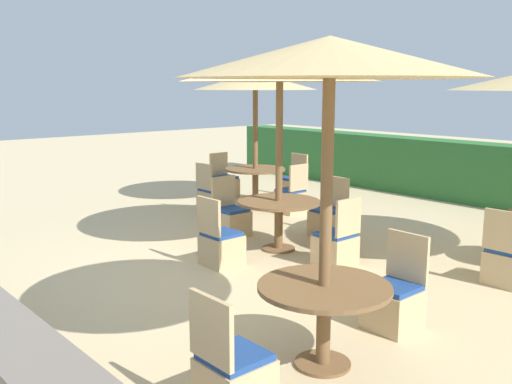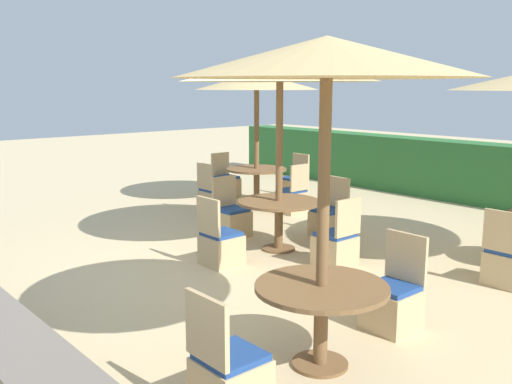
{
  "view_description": "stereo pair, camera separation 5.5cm",
  "coord_description": "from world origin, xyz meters",
  "px_view_note": "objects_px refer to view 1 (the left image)",
  "views": [
    {
      "loc": [
        5.79,
        -4.5,
        2.34
      ],
      "look_at": [
        0.0,
        0.6,
        0.9
      ],
      "focal_mm": 40.0,
      "sensor_mm": 36.0,
      "label": 1
    },
    {
      "loc": [
        5.82,
        -4.46,
        2.34
      ],
      "look_at": [
        0.0,
        0.6,
        0.9
      ],
      "focal_mm": 40.0,
      "sensor_mm": 36.0,
      "label": 2
    }
  ],
  "objects_px": {
    "patio_chair_center_south": "(221,246)",
    "patio_chair_center_north": "(329,220)",
    "round_table_back_left": "(255,175)",
    "patio_chair_back_left_west": "(224,185)",
    "patio_chair_back_right_south": "(508,263)",
    "parasol_back_left": "(255,82)",
    "patio_chair_back_left_east": "(291,199)",
    "patio_chair_center_west": "(231,220)",
    "round_table_front_right": "(324,301)",
    "patio_chair_back_left_south": "(213,198)",
    "parasol_front_right": "(330,59)",
    "patio_chair_center_east": "(336,246)",
    "round_table_center": "(279,210)",
    "patio_chair_back_left_north": "(293,186)",
    "patio_chair_front_right_south": "(233,378)",
    "parasol_center": "(280,71)",
    "patio_chair_front_right_north": "(394,303)"
  },
  "relations": [
    {
      "from": "patio_chair_back_left_north",
      "to": "parasol_front_right",
      "type": "bearing_deg",
      "value": 137.01
    },
    {
      "from": "parasol_back_left",
      "to": "parasol_center",
      "type": "relative_size",
      "value": 0.93
    },
    {
      "from": "patio_chair_back_left_north",
      "to": "round_table_front_right",
      "type": "bearing_deg",
      "value": 137.01
    },
    {
      "from": "patio_chair_front_right_north",
      "to": "parasol_center",
      "type": "bearing_deg",
      "value": -20.79
    },
    {
      "from": "round_table_back_left",
      "to": "patio_chair_back_right_south",
      "type": "bearing_deg",
      "value": -8.61
    },
    {
      "from": "patio_chair_center_east",
      "to": "patio_chair_front_right_north",
      "type": "bearing_deg",
      "value": -122.94
    },
    {
      "from": "patio_chair_center_south",
      "to": "patio_chair_center_north",
      "type": "bearing_deg",
      "value": 91.08
    },
    {
      "from": "patio_chair_back_right_south",
      "to": "patio_chair_center_west",
      "type": "bearing_deg",
      "value": -165.01
    },
    {
      "from": "round_table_front_right",
      "to": "patio_chair_back_right_south",
      "type": "bearing_deg",
      "value": 88.15
    },
    {
      "from": "patio_chair_center_north",
      "to": "patio_chair_center_east",
      "type": "bearing_deg",
      "value": 135.27
    },
    {
      "from": "round_table_back_left",
      "to": "patio_chair_back_left_west",
      "type": "distance_m",
      "value": 1.09
    },
    {
      "from": "patio_chair_center_west",
      "to": "patio_chair_center_south",
      "type": "relative_size",
      "value": 1.0
    },
    {
      "from": "parasol_front_right",
      "to": "patio_chair_center_south",
      "type": "height_order",
      "value": "parasol_front_right"
    },
    {
      "from": "patio_chair_center_west",
      "to": "patio_chair_center_south",
      "type": "height_order",
      "value": "same"
    },
    {
      "from": "patio_chair_back_left_east",
      "to": "patio_chair_center_south",
      "type": "xyz_separation_m",
      "value": [
        1.63,
        -2.92,
        0.0
      ]
    },
    {
      "from": "parasol_back_left",
      "to": "parasol_center",
      "type": "bearing_deg",
      "value": -35.34
    },
    {
      "from": "round_table_front_right",
      "to": "patio_chair_center_west",
      "type": "height_order",
      "value": "patio_chair_center_west"
    },
    {
      "from": "patio_chair_back_right_south",
      "to": "patio_chair_back_left_west",
      "type": "relative_size",
      "value": 1.0
    },
    {
      "from": "patio_chair_back_left_east",
      "to": "patio_chair_center_west",
      "type": "bearing_deg",
      "value": -163.61
    },
    {
      "from": "round_table_back_left",
      "to": "patio_chair_back_left_west",
      "type": "xyz_separation_m",
      "value": [
        -1.04,
        0.03,
        -0.33
      ]
    },
    {
      "from": "patio_chair_center_north",
      "to": "parasol_back_left",
      "type": "bearing_deg",
      "value": -16.12
    },
    {
      "from": "patio_chair_front_right_south",
      "to": "parasol_back_left",
      "type": "distance_m",
      "value": 7.68
    },
    {
      "from": "patio_chair_back_left_east",
      "to": "round_table_center",
      "type": "distance_m",
      "value": 2.48
    },
    {
      "from": "patio_chair_back_right_south",
      "to": "patio_chair_back_left_east",
      "type": "height_order",
      "value": "same"
    },
    {
      "from": "patio_chair_back_left_west",
      "to": "patio_chair_center_south",
      "type": "bearing_deg",
      "value": 51.17
    },
    {
      "from": "patio_chair_front_right_north",
      "to": "round_table_center",
      "type": "xyz_separation_m",
      "value": [
        -2.72,
        1.03,
        0.33
      ]
    },
    {
      "from": "patio_chair_front_right_south",
      "to": "patio_chair_front_right_north",
      "type": "distance_m",
      "value": 2.1
    },
    {
      "from": "round_table_center",
      "to": "patio_chair_center_north",
      "type": "distance_m",
      "value": 1.16
    },
    {
      "from": "patio_chair_back_right_south",
      "to": "patio_chair_center_east",
      "type": "xyz_separation_m",
      "value": [
        -1.83,
        -0.98,
        0.0
      ]
    },
    {
      "from": "patio_chair_center_west",
      "to": "patio_chair_center_east",
      "type": "bearing_deg",
      "value": 92.06
    },
    {
      "from": "round_table_front_right",
      "to": "patio_chair_center_north",
      "type": "xyz_separation_m",
      "value": [
        -2.8,
        3.23,
        -0.31
      ]
    },
    {
      "from": "round_table_front_right",
      "to": "patio_chair_back_left_south",
      "type": "distance_m",
      "value": 6.18
    },
    {
      "from": "parasol_front_right",
      "to": "patio_chair_center_east",
      "type": "xyz_separation_m",
      "value": [
        -1.73,
        2.17,
        -2.28
      ]
    },
    {
      "from": "parasol_center",
      "to": "patio_chair_back_left_north",
      "type": "bearing_deg",
      "value": 131.97
    },
    {
      "from": "round_table_front_right",
      "to": "parasol_back_left",
      "type": "height_order",
      "value": "parasol_back_left"
    },
    {
      "from": "patio_chair_center_west",
      "to": "patio_chair_center_east",
      "type": "height_order",
      "value": "same"
    },
    {
      "from": "patio_chair_back_left_west",
      "to": "patio_chair_back_left_south",
      "type": "relative_size",
      "value": 1.0
    },
    {
      "from": "patio_chair_back_left_east",
      "to": "patio_chair_back_left_north",
      "type": "distance_m",
      "value": 1.42
    },
    {
      "from": "patio_chair_back_left_north",
      "to": "round_table_back_left",
      "type": "bearing_deg",
      "value": 87.8
    },
    {
      "from": "patio_chair_back_left_west",
      "to": "patio_chair_back_left_south",
      "type": "bearing_deg",
      "value": 43.07
    },
    {
      "from": "patio_chair_back_right_south",
      "to": "parasol_center",
      "type": "bearing_deg",
      "value": -160.26
    },
    {
      "from": "patio_chair_back_right_south",
      "to": "parasol_back_left",
      "type": "bearing_deg",
      "value": 171.39
    },
    {
      "from": "patio_chair_back_left_south",
      "to": "round_table_center",
      "type": "distance_m",
      "value": 2.8
    },
    {
      "from": "patio_chair_back_left_south",
      "to": "patio_chair_front_right_south",
      "type": "bearing_deg",
      "value": -35.83
    },
    {
      "from": "patio_chair_back_left_east",
      "to": "patio_chair_center_west",
      "type": "distance_m",
      "value": 1.96
    },
    {
      "from": "patio_chair_back_right_south",
      "to": "patio_chair_center_east",
      "type": "bearing_deg",
      "value": -151.9
    },
    {
      "from": "parasol_back_left",
      "to": "patio_chair_center_east",
      "type": "height_order",
      "value": "parasol_back_left"
    },
    {
      "from": "parasol_center",
      "to": "patio_chair_center_south",
      "type": "xyz_separation_m",
      "value": [
        0.02,
        -1.07,
        -2.28
      ]
    },
    {
      "from": "patio_chair_front_right_north",
      "to": "parasol_center",
      "type": "height_order",
      "value": "parasol_center"
    },
    {
      "from": "patio_chair_back_left_east",
      "to": "patio_chair_back_left_west",
      "type": "relative_size",
      "value": 1.0
    }
  ]
}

